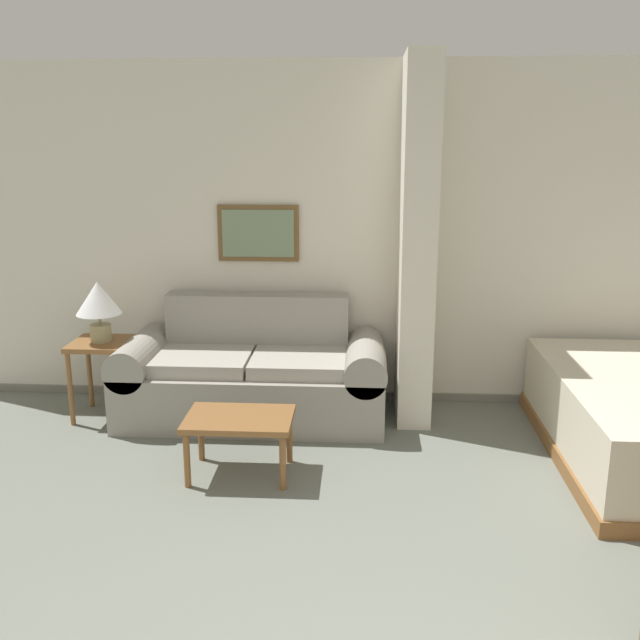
% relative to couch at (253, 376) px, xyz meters
% --- Properties ---
extents(wall_back, '(7.54, 0.16, 2.60)m').
position_rel_couch_xyz_m(wall_back, '(1.10, 0.48, 0.98)').
color(wall_back, silver).
rests_on(wall_back, ground_plane).
extents(wall_partition_pillar, '(0.24, 0.63, 2.60)m').
position_rel_couch_xyz_m(wall_partition_pillar, '(1.19, 0.11, 0.98)').
color(wall_partition_pillar, silver).
rests_on(wall_partition_pillar, ground_plane).
extents(couch, '(1.97, 0.84, 0.88)m').
position_rel_couch_xyz_m(couch, '(0.00, 0.00, 0.00)').
color(couch, gray).
rests_on(couch, ground_plane).
extents(coffee_table, '(0.65, 0.45, 0.38)m').
position_rel_couch_xyz_m(coffee_table, '(0.06, -0.96, 0.02)').
color(coffee_table, brown).
rests_on(coffee_table, ground_plane).
extents(side_table, '(0.43, 0.43, 0.59)m').
position_rel_couch_xyz_m(side_table, '(-1.11, -0.07, 0.16)').
color(side_table, brown).
rests_on(side_table, ground_plane).
extents(table_lamp, '(0.33, 0.33, 0.45)m').
position_rel_couch_xyz_m(table_lamp, '(-1.11, -0.07, 0.57)').
color(table_lamp, tan).
rests_on(table_lamp, side_table).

